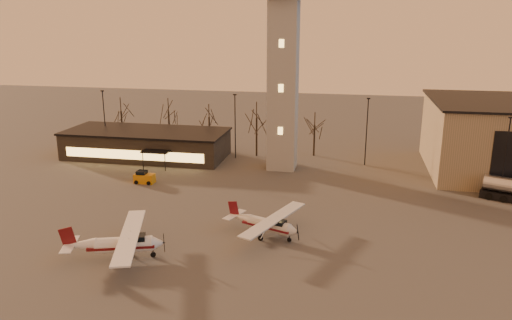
# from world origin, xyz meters

# --- Properties ---
(ground) EXTENTS (220.00, 220.00, 0.00)m
(ground) POSITION_xyz_m (0.00, 0.00, 0.00)
(ground) COLOR #464340
(ground) RESTS_ON ground
(control_tower) EXTENTS (6.80, 6.80, 32.60)m
(control_tower) POSITION_xyz_m (0.00, 30.00, 16.33)
(control_tower) COLOR #9B9993
(control_tower) RESTS_ON ground
(terminal) EXTENTS (25.40, 12.20, 4.30)m
(terminal) POSITION_xyz_m (-21.99, 31.98, 2.16)
(terminal) COLOR black
(terminal) RESTS_ON ground
(light_poles) EXTENTS (58.50, 12.25, 10.14)m
(light_poles) POSITION_xyz_m (0.50, 31.00, 5.41)
(light_poles) COLOR black
(light_poles) RESTS_ON ground
(tree_row) EXTENTS (37.20, 9.20, 8.80)m
(tree_row) POSITION_xyz_m (-13.70, 39.16, 5.94)
(tree_row) COLOR black
(tree_row) RESTS_ON ground
(cessna_front) EXTENTS (8.74, 10.64, 3.00)m
(cessna_front) POSITION_xyz_m (2.50, 5.48, 1.03)
(cessna_front) COLOR beige
(cessna_front) RESTS_ON ground
(cessna_rear) EXTENTS (9.78, 12.02, 3.35)m
(cessna_rear) POSITION_xyz_m (-9.58, -1.70, 1.15)
(cessna_rear) COLOR silver
(cessna_rear) RESTS_ON ground
(service_cart) EXTENTS (2.65, 1.71, 1.67)m
(service_cart) POSITION_xyz_m (-16.99, 19.32, 0.64)
(service_cart) COLOR #C6780B
(service_cart) RESTS_ON ground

